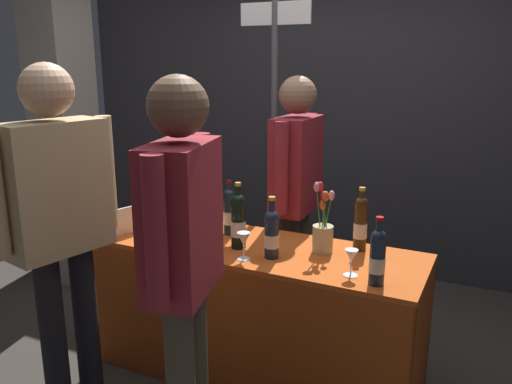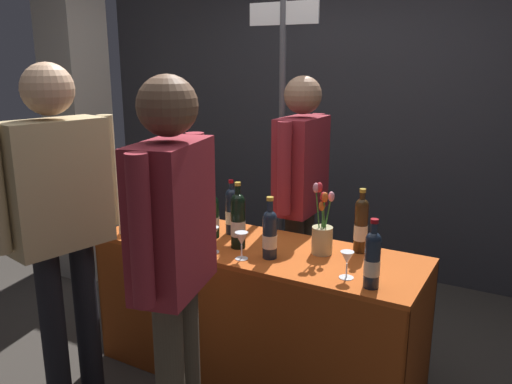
# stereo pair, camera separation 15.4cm
# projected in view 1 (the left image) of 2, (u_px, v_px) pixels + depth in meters

# --- Properties ---
(ground_plane) EXTENTS (12.00, 12.00, 0.00)m
(ground_plane) POSITION_uv_depth(u_px,v_px,m) (256.00, 373.00, 2.96)
(ground_plane) COLOR #38332D
(back_partition) EXTENTS (5.29, 0.12, 2.63)m
(back_partition) POSITION_uv_depth(u_px,v_px,m) (356.00, 114.00, 4.25)
(back_partition) COLOR #2D2D33
(back_partition) RESTS_ON ground_plane
(concrete_pillar) EXTENTS (0.38, 0.38, 3.44)m
(concrete_pillar) POSITION_uv_depth(u_px,v_px,m) (58.00, 63.00, 3.86)
(concrete_pillar) COLOR gray
(concrete_pillar) RESTS_ON ground_plane
(tasting_table) EXTENTS (1.79, 0.60, 0.78)m
(tasting_table) POSITION_uv_depth(u_px,v_px,m) (256.00, 289.00, 2.83)
(tasting_table) COLOR #B74C19
(tasting_table) RESTS_ON ground_plane
(featured_wine_bottle) EXTENTS (0.08, 0.08, 0.36)m
(featured_wine_bottle) POSITION_uv_depth(u_px,v_px,m) (238.00, 220.00, 2.70)
(featured_wine_bottle) COLOR black
(featured_wine_bottle) RESTS_ON tasting_table
(display_bottle_0) EXTENTS (0.07, 0.07, 0.36)m
(display_bottle_0) POSITION_uv_depth(u_px,v_px,m) (186.00, 213.00, 2.86)
(display_bottle_0) COLOR #192333
(display_bottle_0) RESTS_ON tasting_table
(display_bottle_1) EXTENTS (0.08, 0.08, 0.30)m
(display_bottle_1) POSITION_uv_depth(u_px,v_px,m) (211.00, 216.00, 2.86)
(display_bottle_1) COLOR black
(display_bottle_1) RESTS_ON tasting_table
(display_bottle_2) EXTENTS (0.07, 0.07, 0.34)m
(display_bottle_2) POSITION_uv_depth(u_px,v_px,m) (361.00, 223.00, 2.68)
(display_bottle_2) COLOR #38230F
(display_bottle_2) RESTS_ON tasting_table
(display_bottle_3) EXTENTS (0.07, 0.07, 0.32)m
(display_bottle_3) POSITION_uv_depth(u_px,v_px,m) (272.00, 233.00, 2.57)
(display_bottle_3) COLOR #192333
(display_bottle_3) RESTS_ON tasting_table
(display_bottle_4) EXTENTS (0.08, 0.08, 0.37)m
(display_bottle_4) POSITION_uv_depth(u_px,v_px,m) (183.00, 201.00, 3.07)
(display_bottle_4) COLOR black
(display_bottle_4) RESTS_ON tasting_table
(display_bottle_5) EXTENTS (0.07, 0.07, 0.31)m
(display_bottle_5) POSITION_uv_depth(u_px,v_px,m) (378.00, 256.00, 2.26)
(display_bottle_5) COLOR #192333
(display_bottle_5) RESTS_ON tasting_table
(display_bottle_6) EXTENTS (0.07, 0.07, 0.32)m
(display_bottle_6) POSITION_uv_depth(u_px,v_px,m) (229.00, 211.00, 2.93)
(display_bottle_6) COLOR #192333
(display_bottle_6) RESTS_ON tasting_table
(display_bottle_7) EXTENTS (0.07, 0.07, 0.33)m
(display_bottle_7) POSITION_uv_depth(u_px,v_px,m) (198.00, 224.00, 2.70)
(display_bottle_7) COLOR #38230F
(display_bottle_7) RESTS_ON tasting_table
(wine_glass_near_vendor) EXTENTS (0.07, 0.07, 0.14)m
(wine_glass_near_vendor) POSITION_uv_depth(u_px,v_px,m) (244.00, 240.00, 2.56)
(wine_glass_near_vendor) COLOR silver
(wine_glass_near_vendor) RESTS_ON tasting_table
(wine_glass_mid) EXTENTS (0.07, 0.07, 0.14)m
(wine_glass_mid) POSITION_uv_depth(u_px,v_px,m) (213.00, 236.00, 2.64)
(wine_glass_mid) COLOR silver
(wine_glass_mid) RESTS_ON tasting_table
(wine_glass_near_taster) EXTENTS (0.07, 0.07, 0.13)m
(wine_glass_near_taster) POSITION_uv_depth(u_px,v_px,m) (351.00, 257.00, 2.36)
(wine_glass_near_taster) COLOR silver
(wine_glass_near_taster) RESTS_ON tasting_table
(flower_vase) EXTENTS (0.11, 0.11, 0.38)m
(flower_vase) POSITION_uv_depth(u_px,v_px,m) (323.00, 231.00, 2.65)
(flower_vase) COLOR tan
(flower_vase) RESTS_ON tasting_table
(brochure_stand) EXTENTS (0.07, 0.17, 0.16)m
(brochure_stand) POSITION_uv_depth(u_px,v_px,m) (128.00, 220.00, 2.94)
(brochure_stand) COLOR silver
(brochure_stand) RESTS_ON tasting_table
(vendor_presenter) EXTENTS (0.23, 0.58, 1.66)m
(vendor_presenter) POSITION_uv_depth(u_px,v_px,m) (296.00, 185.00, 3.20)
(vendor_presenter) COLOR #4C4233
(vendor_presenter) RESTS_ON ground_plane
(taster_foreground_right) EXTENTS (0.30, 0.63, 1.74)m
(taster_foreground_right) POSITION_uv_depth(u_px,v_px,m) (59.00, 212.00, 2.39)
(taster_foreground_right) COLOR black
(taster_foreground_right) RESTS_ON ground_plane
(taster_foreground_left) EXTENTS (0.30, 0.57, 1.70)m
(taster_foreground_left) POSITION_uv_depth(u_px,v_px,m) (183.00, 249.00, 2.02)
(taster_foreground_left) COLOR #4C4233
(taster_foreground_left) RESTS_ON ground_plane
(booth_signpost) EXTENTS (0.49, 0.04, 2.14)m
(booth_signpost) POSITION_uv_depth(u_px,v_px,m) (274.00, 130.00, 3.52)
(booth_signpost) COLOR #47474C
(booth_signpost) RESTS_ON ground_plane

